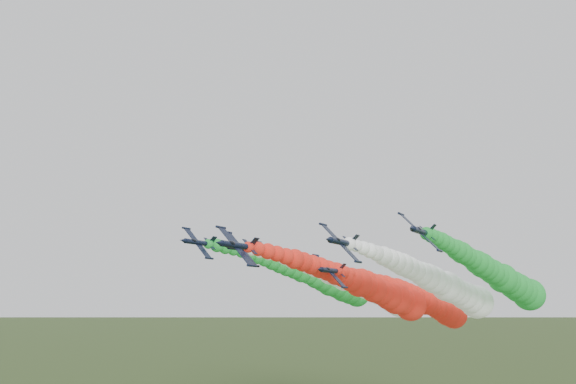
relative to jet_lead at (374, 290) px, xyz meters
name	(u,v)px	position (x,y,z in m)	size (l,w,h in m)	color
jet_lead	(374,290)	(0.00, 0.00, 0.00)	(14.34, 65.93, 15.67)	black
jet_inner_left	(365,288)	(-6.05, 9.81, 0.68)	(14.44, 66.03, 15.77)	black
jet_inner_right	(447,287)	(12.57, 9.29, 0.69)	(14.53, 66.12, 15.87)	black
jet_outer_left	(324,281)	(-19.09, 14.89, 2.63)	(14.17, 65.76, 15.51)	black
jet_outer_right	(503,279)	(22.98, 15.17, 2.38)	(14.43, 66.01, 15.76)	black
jet_trail	(424,302)	(3.23, 23.91, -2.47)	(14.30, 65.88, 15.63)	black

